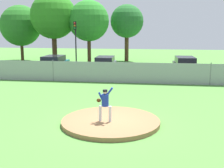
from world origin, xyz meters
The scene contains 15 objects.
ground_plane centered at (0.00, 6.00, 0.00)m, with size 80.00×80.00×0.00m, color #4C8438.
asphalt_strip centered at (0.00, 14.50, 0.00)m, with size 44.00×7.00×0.01m, color #2B2B2D.
pitchers_mound centered at (0.00, 0.00, 0.10)m, with size 4.55×4.55×0.20m, color olive.
pitcher_youth centered at (-0.22, -0.29, 1.10)m, with size 0.77×0.32×1.60m.
baseball centered at (-0.62, 0.96, 0.23)m, with size 0.07×0.07×0.07m, color white.
chainlink_fence centered at (0.00, 10.00, 0.83)m, with size 31.34×0.07×1.76m.
parked_car_charcoal centered at (4.81, 14.51, 0.82)m, with size 2.00×4.57×1.71m.
parked_car_slate centered at (-2.66, 14.46, 0.79)m, with size 1.89×4.48×1.63m.
parked_car_teal centered at (-7.64, 14.07, 0.81)m, with size 1.95×4.51×1.68m.
traffic_cone_orange centered at (1.81, 15.13, 0.26)m, with size 0.40×0.40×0.55m.
traffic_light_near centered at (-6.63, 18.61, 3.40)m, with size 0.28×0.46×4.99m.
tree_bushy_near centered at (-15.25, 23.52, 4.55)m, with size 5.25×5.25×7.19m.
tree_tall_centre centered at (-10.19, 21.84, 5.68)m, with size 5.54×5.54×8.48m.
tree_broad_left centered at (-5.85, 21.91, 5.10)m, with size 4.88×4.88×7.56m.
tree_leaning_west centered at (-1.55, 25.00, 5.09)m, with size 4.23×4.23×7.25m.
Camera 1 is at (1.85, -12.65, 4.41)m, focal length 46.36 mm.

